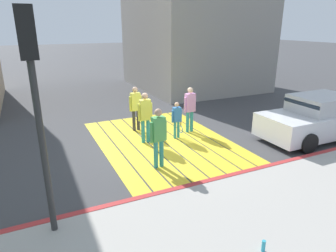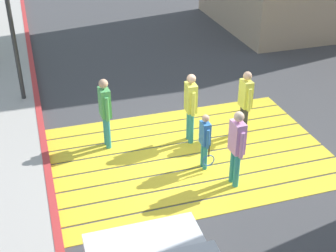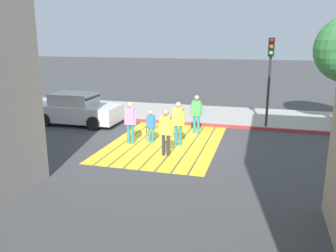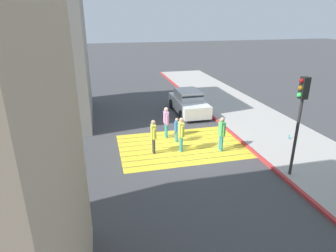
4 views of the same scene
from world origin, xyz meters
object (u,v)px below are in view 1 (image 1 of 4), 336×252
traffic_light_corner (33,82)px  pedestrian_child_with_racket (177,118)px  pedestrian_adult_trailing (145,114)px  water_bottle (263,246)px  pedestrian_teen_behind (158,134)px  pedestrian_adult_side (190,106)px  car_parked_near_curb (317,118)px  pedestrian_adult_lead (136,105)px

traffic_light_corner → pedestrian_child_with_racket: bearing=-51.2°
pedestrian_adult_trailing → pedestrian_child_with_racket: bearing=-94.1°
water_bottle → pedestrian_teen_behind: pedestrian_teen_behind is taller
pedestrian_child_with_racket → water_bottle: bearing=167.7°
pedestrian_adult_side → pedestrian_teen_behind: (-2.27, 2.29, 0.01)m
car_parked_near_curb → pedestrian_adult_trailing: size_ratio=2.43×
pedestrian_adult_trailing → traffic_light_corner: bearing=137.9°
water_bottle → pedestrian_adult_side: size_ratio=0.13×
pedestrian_adult_trailing → pedestrian_child_with_racket: (-0.08, -1.18, -0.27)m
pedestrian_child_with_racket → car_parked_near_curb: bearing=-114.7°
water_bottle → pedestrian_adult_lead: (7.38, -0.26, 0.77)m
car_parked_near_curb → water_bottle: size_ratio=19.60×
traffic_light_corner → pedestrian_adult_trailing: traffic_light_corner is taller
water_bottle → traffic_light_corner: bearing=55.6°
pedestrian_adult_trailing → car_parked_near_curb: bearing=-110.8°
water_bottle → pedestrian_child_with_racket: size_ratio=0.16×
pedestrian_adult_side → pedestrian_adult_lead: bearing=59.6°
pedestrian_adult_lead → traffic_light_corner: bearing=145.4°
pedestrian_adult_lead → pedestrian_teen_behind: 3.36m
car_parked_near_curb → pedestrian_teen_behind: (0.23, 6.14, 0.29)m
pedestrian_teen_behind → pedestrian_adult_trailing: bearing=-10.5°
pedestrian_adult_trailing → pedestrian_adult_side: (0.31, -1.92, -0.02)m
traffic_light_corner → water_bottle: (-2.25, -3.29, -2.81)m
pedestrian_adult_lead → pedestrian_adult_side: bearing=-120.4°
car_parked_near_curb → pedestrian_adult_lead: pedestrian_adult_lead is taller
pedestrian_teen_behind → pedestrian_child_with_racket: 2.45m
pedestrian_adult_trailing → pedestrian_teen_behind: pedestrian_adult_trailing is taller
pedestrian_adult_trailing → pedestrian_child_with_racket: size_ratio=1.32×
pedestrian_child_with_racket → pedestrian_adult_lead: bearing=36.0°
pedestrian_adult_lead → pedestrian_child_with_racket: (-1.44, -1.04, -0.24)m
pedestrian_adult_trailing → pedestrian_teen_behind: 2.00m
water_bottle → pedestrian_adult_lead: bearing=-2.0°
traffic_light_corner → water_bottle: 4.87m
water_bottle → pedestrian_teen_behind: 4.14m
pedestrian_adult_lead → pedestrian_adult_side: pedestrian_adult_side is taller
water_bottle → pedestrian_teen_behind: size_ratio=0.12×
car_parked_near_curb → water_bottle: car_parked_near_curb is taller
pedestrian_adult_side → car_parked_near_curb: bearing=-123.0°
pedestrian_adult_lead → car_parked_near_curb: bearing=-122.2°
car_parked_near_curb → pedestrian_adult_lead: 6.67m
traffic_light_corner → pedestrian_adult_side: bearing=-52.6°
pedestrian_adult_trailing → pedestrian_adult_lead: bearing=-5.6°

